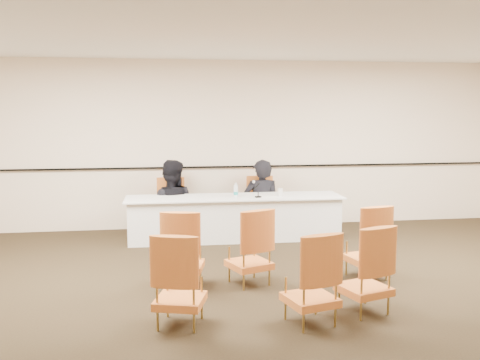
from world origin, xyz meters
The scene contains 20 objects.
floor centered at (0.00, 0.00, 0.00)m, with size 10.00×10.00×0.00m, color black.
ceiling centered at (0.00, 0.00, 3.00)m, with size 10.00×10.00×0.00m, color white.
wall_back centered at (0.00, 4.00, 1.50)m, with size 10.00×0.04×3.00m, color #F8E3C3.
wall_rail centered at (0.00, 3.96, 1.10)m, with size 9.80×0.04×0.03m, color black.
panel_table centered at (-0.12, 2.99, 0.35)m, with size 3.55×0.82×0.71m, color white, non-canonical shape.
panelist_main centered at (0.43, 3.52, 0.37)m, with size 0.65×0.43×1.79m, color black.
panelist_main_chair centered at (0.43, 3.52, 0.47)m, with size 0.50×0.50×0.95m, color #B86D21, non-canonical shape.
panelist_second centered at (-1.15, 3.55, 0.38)m, with size 0.87×0.68×1.79m, color black.
panelist_second_chair centered at (-1.15, 3.55, 0.47)m, with size 0.50×0.50×0.95m, color #B86D21, non-canonical shape.
papers centered at (0.42, 2.88, 0.71)m, with size 0.30×0.22×0.00m, color white.
microphone centered at (0.25, 2.85, 0.85)m, with size 0.10×0.19×0.27m, color black, non-canonical shape.
water_bottle centered at (-0.11, 2.92, 0.83)m, with size 0.07×0.07×0.24m, color teal, non-canonical shape.
drinking_glass centered at (-0.10, 2.96, 0.76)m, with size 0.06×0.06×0.10m, color silver.
coffee_cup centered at (0.62, 2.91, 0.78)m, with size 0.09×0.09×0.13m, color silver.
aud_chair_front_left centered at (-1.06, 0.72, 0.47)m, with size 0.50×0.50×0.95m, color #B86D21, non-canonical shape.
aud_chair_front_mid centered at (-0.26, 0.69, 0.47)m, with size 0.50×0.50×0.95m, color #B86D21, non-canonical shape.
aud_chair_front_right centered at (1.26, 0.71, 0.47)m, with size 0.50×0.50×0.95m, color #B86D21, non-canonical shape.
aud_chair_back_left centered at (-1.14, -0.45, 0.47)m, with size 0.50×0.50×0.95m, color #B86D21, non-canonical shape.
aud_chair_back_mid centered at (0.14, -0.61, 0.47)m, with size 0.50×0.50×0.95m, color #B86D21, non-canonical shape.
aud_chair_back_right centered at (0.79, -0.39, 0.47)m, with size 0.50×0.50×0.95m, color #B86D21, non-canonical shape.
Camera 1 is at (-1.29, -5.57, 2.13)m, focal length 40.00 mm.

